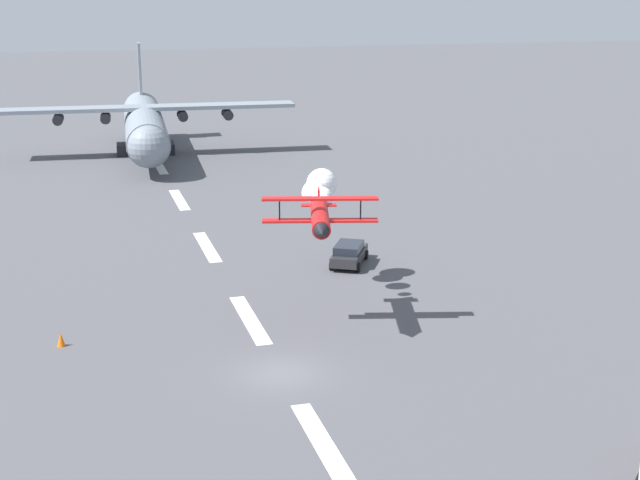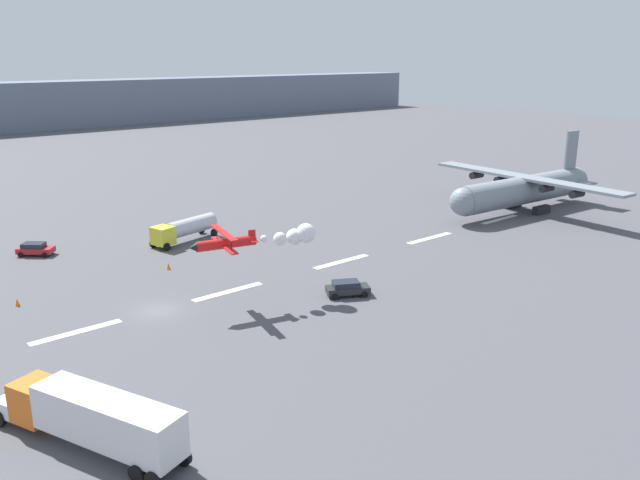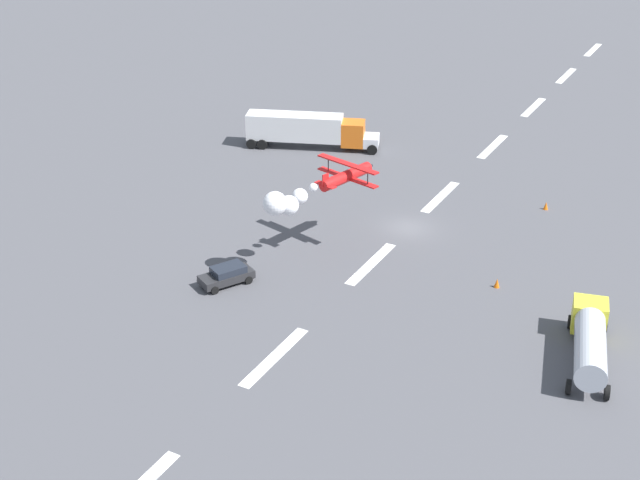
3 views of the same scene
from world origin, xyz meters
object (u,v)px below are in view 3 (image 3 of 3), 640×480
semi_truck_orange (308,129)px  followme_car_yellow (227,275)px  stunt_biplane_red (307,193)px  traffic_cone_near (546,206)px  fuel_tanker_truck (590,340)px  traffic_cone_far (497,283)px

semi_truck_orange → followme_car_yellow: 30.82m
stunt_biplane_red → traffic_cone_near: size_ratio=16.15×
followme_car_yellow → traffic_cone_near: bearing=144.9°
followme_car_yellow → traffic_cone_near: 31.72m
fuel_tanker_truck → traffic_cone_far: size_ratio=12.99×
stunt_biplane_red → traffic_cone_near: stunt_biplane_red is taller
fuel_tanker_truck → followme_car_yellow: bearing=-84.0°
semi_truck_orange → traffic_cone_far: (19.70, 28.10, -1.75)m
semi_truck_orange → traffic_cone_near: bearing=82.8°
traffic_cone_near → stunt_biplane_red: bearing=-36.2°
semi_truck_orange → followme_car_yellow: (29.40, 9.16, -1.31)m
stunt_biplane_red → fuel_tanker_truck: size_ratio=1.24×
stunt_biplane_red → traffic_cone_far: (-3.52, 15.15, -5.92)m
followme_car_yellow → traffic_cone_far: followme_car_yellow is taller
fuel_tanker_truck → followme_car_yellow: (2.89, -27.65, -0.93)m
semi_truck_orange → traffic_cone_far: size_ratio=19.15×
semi_truck_orange → followme_car_yellow: bearing=17.3°
semi_truck_orange → traffic_cone_far: semi_truck_orange is taller
semi_truck_orange → traffic_cone_near: (3.46, 27.41, -1.75)m
stunt_biplane_red → traffic_cone_far: 16.65m
traffic_cone_far → fuel_tanker_truck: bearing=52.0°
stunt_biplane_red → traffic_cone_near: (-19.75, 14.46, -5.92)m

